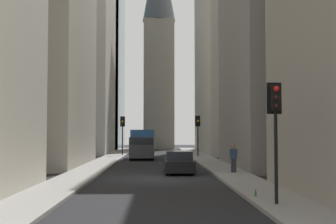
{
  "coord_description": "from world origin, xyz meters",
  "views": [
    {
      "loc": [
        -25.06,
        -0.02,
        2.57
      ],
      "look_at": [
        10.57,
        -0.89,
        4.23
      ],
      "focal_mm": 47.36,
      "sensor_mm": 36.0,
      "label": 1
    }
  ],
  "objects_px": {
    "traffic_light_foreground": "(276,114)",
    "pedestrian": "(233,157)",
    "delivery_truck": "(143,144)",
    "traffic_light_far_junction": "(122,127)",
    "traffic_light_midblock": "(198,126)",
    "sedan_black": "(179,163)",
    "discarded_bottle": "(256,194)"
  },
  "relations": [
    {
      "from": "pedestrian",
      "to": "discarded_bottle",
      "type": "relative_size",
      "value": 6.27
    },
    {
      "from": "delivery_truck",
      "to": "traffic_light_far_junction",
      "type": "bearing_deg",
      "value": 25.13
    },
    {
      "from": "traffic_light_far_junction",
      "to": "traffic_light_midblock",
      "type": "bearing_deg",
      "value": -106.65
    },
    {
      "from": "sedan_black",
      "to": "traffic_light_midblock",
      "type": "relative_size",
      "value": 1.03
    },
    {
      "from": "discarded_bottle",
      "to": "traffic_light_midblock",
      "type": "bearing_deg",
      "value": -0.95
    },
    {
      "from": "delivery_truck",
      "to": "discarded_bottle",
      "type": "distance_m",
      "value": 26.91
    },
    {
      "from": "traffic_light_foreground",
      "to": "traffic_light_far_junction",
      "type": "relative_size",
      "value": 1.0
    },
    {
      "from": "delivery_truck",
      "to": "pedestrian",
      "type": "bearing_deg",
      "value": -159.5
    },
    {
      "from": "traffic_light_midblock",
      "to": "sedan_black",
      "type": "bearing_deg",
      "value": 170.91
    },
    {
      "from": "traffic_light_foreground",
      "to": "pedestrian",
      "type": "relative_size",
      "value": 2.47
    },
    {
      "from": "traffic_light_midblock",
      "to": "discarded_bottle",
      "type": "height_order",
      "value": "traffic_light_midblock"
    },
    {
      "from": "traffic_light_far_junction",
      "to": "pedestrian",
      "type": "bearing_deg",
      "value": -158.38
    },
    {
      "from": "delivery_truck",
      "to": "traffic_light_far_junction",
      "type": "distance_m",
      "value": 5.83
    },
    {
      "from": "delivery_truck",
      "to": "discarded_bottle",
      "type": "bearing_deg",
      "value": -168.91
    },
    {
      "from": "traffic_light_foreground",
      "to": "pedestrian",
      "type": "distance_m",
      "value": 12.08
    },
    {
      "from": "delivery_truck",
      "to": "traffic_light_foreground",
      "type": "distance_m",
      "value": 28.72
    },
    {
      "from": "traffic_light_foreground",
      "to": "traffic_light_far_junction",
      "type": "height_order",
      "value": "traffic_light_far_junction"
    },
    {
      "from": "delivery_truck",
      "to": "pedestrian",
      "type": "relative_size",
      "value": 3.82
    },
    {
      "from": "traffic_light_foreground",
      "to": "traffic_light_midblock",
      "type": "xyz_separation_m",
      "value": [
        30.77,
        -0.15,
        0.01
      ]
    },
    {
      "from": "traffic_light_midblock",
      "to": "traffic_light_far_junction",
      "type": "distance_m",
      "value": 8.36
    },
    {
      "from": "delivery_truck",
      "to": "traffic_light_far_junction",
      "type": "height_order",
      "value": "traffic_light_far_junction"
    },
    {
      "from": "traffic_light_far_junction",
      "to": "pedestrian",
      "type": "distance_m",
      "value": 23.01
    },
    {
      "from": "sedan_black",
      "to": "traffic_light_midblock",
      "type": "distance_m",
      "value": 18.24
    },
    {
      "from": "pedestrian",
      "to": "discarded_bottle",
      "type": "bearing_deg",
      "value": 174.87
    },
    {
      "from": "traffic_light_far_junction",
      "to": "discarded_bottle",
      "type": "relative_size",
      "value": 15.52
    },
    {
      "from": "sedan_black",
      "to": "pedestrian",
      "type": "height_order",
      "value": "pedestrian"
    },
    {
      "from": "traffic_light_foreground",
      "to": "pedestrian",
      "type": "height_order",
      "value": "traffic_light_foreground"
    },
    {
      "from": "delivery_truck",
      "to": "traffic_light_far_junction",
      "type": "xyz_separation_m",
      "value": [
        5.04,
        2.36,
        1.76
      ]
    },
    {
      "from": "sedan_black",
      "to": "discarded_bottle",
      "type": "height_order",
      "value": "sedan_black"
    },
    {
      "from": "traffic_light_foreground",
      "to": "traffic_light_far_junction",
      "type": "bearing_deg",
      "value": 13.33
    },
    {
      "from": "traffic_light_foreground",
      "to": "delivery_truck",
      "type": "bearing_deg",
      "value": 11.06
    },
    {
      "from": "sedan_black",
      "to": "delivery_truck",
      "type": "bearing_deg",
      "value": 10.44
    }
  ]
}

